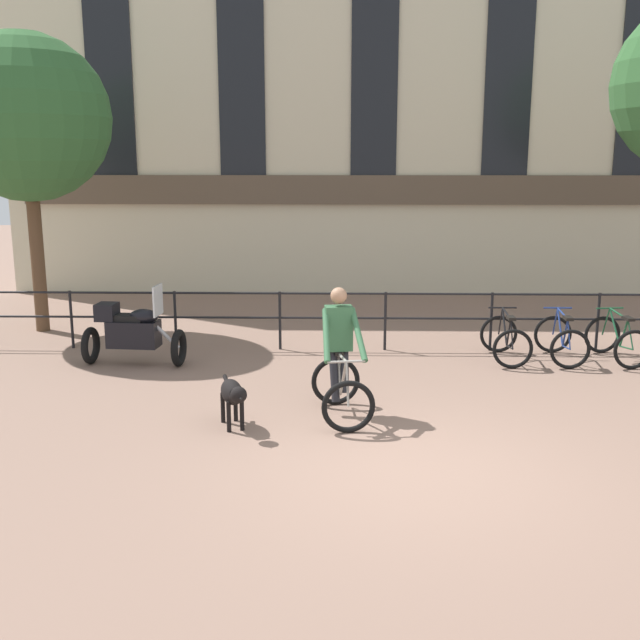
% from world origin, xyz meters
% --- Properties ---
extents(ground_plane, '(60.00, 60.00, 0.00)m').
position_xyz_m(ground_plane, '(0.00, 0.00, 0.00)').
color(ground_plane, '#846656').
extents(canal_railing, '(15.05, 0.05, 1.05)m').
position_xyz_m(canal_railing, '(-0.00, 5.20, 0.71)').
color(canal_railing, black).
rests_on(canal_railing, ground_plane).
extents(building_facade, '(18.00, 0.72, 9.68)m').
position_xyz_m(building_facade, '(0.00, 10.99, 4.82)').
color(building_facade, beige).
rests_on(building_facade, ground_plane).
extents(cyclist_with_bike, '(0.84, 1.26, 1.70)m').
position_xyz_m(cyclist_with_bike, '(-0.81, 1.74, 0.76)').
color(cyclist_with_bike, black).
rests_on(cyclist_with_bike, ground_plane).
extents(dog, '(0.47, 0.96, 0.65)m').
position_xyz_m(dog, '(-2.16, 1.18, 0.45)').
color(dog, black).
rests_on(dog, ground_plane).
extents(parked_motorcycle, '(1.67, 0.75, 1.35)m').
position_xyz_m(parked_motorcycle, '(-4.22, 4.11, 0.56)').
color(parked_motorcycle, black).
rests_on(parked_motorcycle, ground_plane).
extents(parked_bicycle_near_lamp, '(0.67, 1.12, 0.86)m').
position_xyz_m(parked_bicycle_near_lamp, '(2.00, 4.54, 0.36)').
color(parked_bicycle_near_lamp, black).
rests_on(parked_bicycle_near_lamp, ground_plane).
extents(parked_bicycle_mid_left, '(0.68, 1.12, 0.86)m').
position_xyz_m(parked_bicycle_mid_left, '(2.93, 4.54, 0.36)').
color(parked_bicycle_mid_left, black).
rests_on(parked_bicycle_mid_left, ground_plane).
extents(parked_bicycle_mid_right, '(0.80, 1.19, 0.86)m').
position_xyz_m(parked_bicycle_mid_right, '(3.87, 4.54, 0.36)').
color(parked_bicycle_mid_right, black).
rests_on(parked_bicycle_mid_right, ground_plane).
extents(tree_canalside_left, '(3.14, 3.14, 5.67)m').
position_xyz_m(tree_canalside_left, '(-6.71, 6.58, 4.08)').
color(tree_canalside_left, brown).
rests_on(tree_canalside_left, ground_plane).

